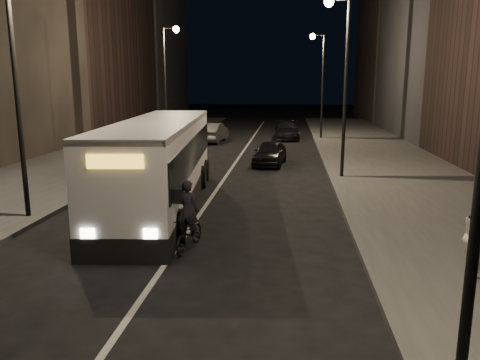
% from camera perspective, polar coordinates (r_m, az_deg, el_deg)
% --- Properties ---
extents(ground, '(180.00, 180.00, 0.00)m').
position_cam_1_polar(ground, '(11.67, -9.95, -11.29)').
color(ground, black).
rests_on(ground, ground).
extents(sidewalk_right, '(7.00, 70.00, 0.16)m').
position_cam_1_polar(sidewalk_right, '(25.29, 18.34, 1.04)').
color(sidewalk_right, '#393936').
rests_on(sidewalk_right, ground).
extents(sidewalk_left, '(7.00, 70.00, 0.16)m').
position_cam_1_polar(sidewalk_left, '(27.29, -19.14, 1.74)').
color(sidewalk_left, '#393936').
rests_on(sidewalk_left, ground).
extents(building_row_left, '(8.00, 61.00, 22.00)m').
position_cam_1_polar(building_row_left, '(43.72, -21.15, 19.55)').
color(building_row_left, black).
rests_on(building_row_left, ground).
extents(streetlight_right_near, '(1.20, 0.44, 8.12)m').
position_cam_1_polar(streetlight_right_near, '(6.74, 26.83, 17.56)').
color(streetlight_right_near, black).
rests_on(streetlight_right_near, sidewalk_right).
extents(streetlight_right_mid, '(1.20, 0.44, 8.12)m').
position_cam_1_polar(streetlight_right_mid, '(22.43, 12.18, 13.64)').
color(streetlight_right_mid, black).
rests_on(streetlight_right_mid, sidewalk_right).
extents(streetlight_right_far, '(1.20, 0.44, 8.12)m').
position_cam_1_polar(streetlight_right_far, '(38.38, 9.68, 12.87)').
color(streetlight_right_far, black).
rests_on(streetlight_right_far, sidewalk_right).
extents(streetlight_left_near, '(1.20, 0.44, 8.12)m').
position_cam_1_polar(streetlight_left_near, '(16.62, -25.11, 13.55)').
color(streetlight_left_near, black).
rests_on(streetlight_left_near, sidewalk_left).
extents(streetlight_left_far, '(1.20, 0.44, 8.12)m').
position_cam_1_polar(streetlight_left_far, '(33.39, -8.75, 13.08)').
color(streetlight_left_far, black).
rests_on(streetlight_left_far, sidewalk_left).
extents(city_bus, '(3.63, 12.04, 3.20)m').
position_cam_1_polar(city_bus, '(17.58, -9.67, 2.47)').
color(city_bus, silver).
rests_on(city_bus, ground).
extents(cyclist_on_bicycle, '(0.89, 1.82, 2.01)m').
position_cam_1_polar(cyclist_on_bicycle, '(12.93, -6.23, -5.69)').
color(cyclist_on_bicycle, black).
rests_on(cyclist_on_bicycle, ground).
extents(pedestrian_woman, '(0.86, 1.00, 1.79)m').
position_cam_1_polar(pedestrian_woman, '(12.23, 27.07, -6.12)').
color(pedestrian_woman, beige).
rests_on(pedestrian_woman, sidewalk_right).
extents(car_near, '(2.01, 4.07, 1.34)m').
position_cam_1_polar(car_near, '(26.28, 3.66, 3.30)').
color(car_near, black).
rests_on(car_near, ground).
extents(car_mid, '(1.91, 4.64, 1.50)m').
position_cam_1_polar(car_mid, '(36.49, -3.35, 5.82)').
color(car_mid, '#38383A').
rests_on(car_mid, ground).
extents(car_far, '(2.15, 4.95, 1.42)m').
position_cam_1_polar(car_far, '(38.62, 5.75, 6.05)').
color(car_far, black).
rests_on(car_far, ground).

